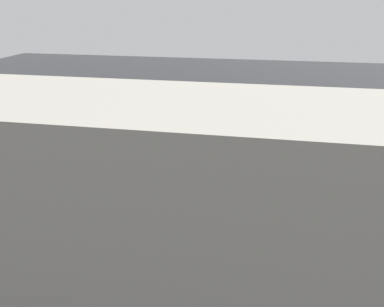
# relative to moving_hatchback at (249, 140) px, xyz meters

# --- Properties ---
(ground_plane) EXTENTS (60.00, 60.00, 0.00)m
(ground_plane) POSITION_rel_moving_hatchback_xyz_m (-0.02, 0.84, -1.03)
(ground_plane) COLOR black
(kerb_strip) EXTENTS (24.00, 3.20, 0.04)m
(kerb_strip) POSITION_rel_moving_hatchback_xyz_m (-0.02, 5.04, -1.01)
(kerb_strip) COLOR slate
(kerb_strip) RESTS_ON ground
(moving_hatchback) EXTENTS (4.12, 2.31, 2.06)m
(moving_hatchback) POSITION_rel_moving_hatchback_xyz_m (0.00, 0.00, 0.00)
(moving_hatchback) COLOR blue
(moving_hatchback) RESTS_ON ground
(fire_hydrant) EXTENTS (0.42, 0.31, 0.80)m
(fire_hydrant) POSITION_rel_moving_hatchback_xyz_m (3.34, 3.05, -0.63)
(fire_hydrant) COLOR gold
(fire_hydrant) RESTS_ON ground
(pedestrian) EXTENTS (0.34, 0.55, 1.62)m
(pedestrian) POSITION_rel_moving_hatchback_xyz_m (4.54, 3.44, -0.07)
(pedestrian) COLOR silver
(pedestrian) RESTS_ON ground
(metal_railing) EXTENTS (9.76, 0.04, 1.05)m
(metal_railing) POSITION_rel_moving_hatchback_xyz_m (-1.05, 6.35, -0.30)
(metal_railing) COLOR #B7BABF
(metal_railing) RESTS_ON ground
(sign_post) EXTENTS (0.07, 0.44, 2.40)m
(sign_post) POSITION_rel_moving_hatchback_xyz_m (4.61, 4.89, 0.55)
(sign_post) COLOR #4C4C51
(sign_post) RESTS_ON ground
(puddle_patch) EXTENTS (2.48, 2.48, 0.01)m
(puddle_patch) POSITION_rel_moving_hatchback_xyz_m (1.30, -0.47, -1.02)
(puddle_patch) COLOR black
(puddle_patch) RESTS_ON ground
(building_block) EXTENTS (14.55, 2.40, 5.44)m
(building_block) POSITION_rel_moving_hatchback_xyz_m (0.46, 10.54, 1.69)
(building_block) COLOR gray
(building_block) RESTS_ON ground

